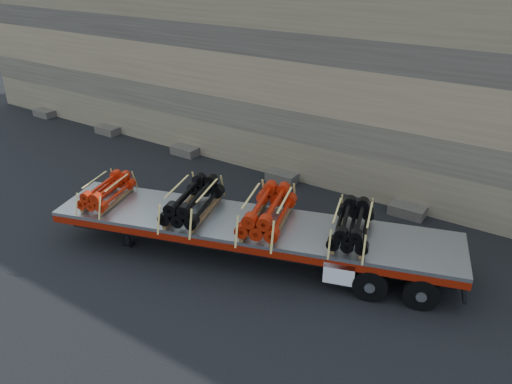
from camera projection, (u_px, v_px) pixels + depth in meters
ground at (287, 261)px, 14.63m from camera, size 120.00×120.00×0.00m
rock_wall at (382, 95)px, 17.93m from camera, size 44.00×3.00×7.00m
trailer at (251, 240)px, 14.57m from camera, size 11.90×5.61×1.18m
bundle_front at (107, 191)px, 15.36m from camera, size 1.45×2.07×0.67m
bundle_midfront at (193, 201)px, 14.59m from camera, size 1.78×2.54×0.82m
bundle_midrear at (268, 212)px, 14.00m from camera, size 1.82×2.61×0.84m
bundle_rear at (352, 225)px, 13.42m from camera, size 1.62×2.32×0.75m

